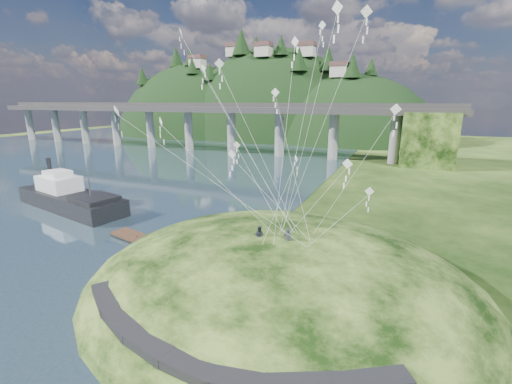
% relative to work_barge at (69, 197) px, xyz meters
% --- Properties ---
extents(ground, '(320.00, 320.00, 0.00)m').
position_rel_work_barge_xyz_m(ground, '(28.18, -10.16, -1.80)').
color(ground, black).
rests_on(ground, ground).
extents(water, '(240.00, 240.00, 0.00)m').
position_rel_work_barge_xyz_m(water, '(-43.82, 19.84, -1.80)').
color(water, '#2D4352').
rests_on(water, ground).
extents(grass_hill, '(36.00, 32.00, 13.00)m').
position_rel_work_barge_xyz_m(grass_hill, '(36.18, -8.16, -3.30)').
color(grass_hill, black).
rests_on(grass_hill, ground).
extents(footpath, '(22.29, 5.84, 0.83)m').
position_rel_work_barge_xyz_m(footpath, '(35.64, -19.90, 0.28)').
color(footpath, black).
rests_on(footpath, ground).
extents(bridge, '(160.00, 11.00, 15.00)m').
position_rel_work_barge_xyz_m(bridge, '(1.72, 59.91, 7.90)').
color(bridge, '#2D2B2B').
rests_on(bridge, ground).
extents(far_ridge, '(153.00, 70.00, 94.50)m').
position_rel_work_barge_xyz_m(far_ridge, '(-15.40, 112.01, -9.24)').
color(far_ridge, black).
rests_on(far_ridge, ground).
extents(work_barge, '(21.23, 9.45, 7.19)m').
position_rel_work_barge_xyz_m(work_barge, '(0.00, 0.00, 0.00)').
color(work_barge, black).
rests_on(work_barge, ground).
extents(wooden_dock, '(13.28, 4.77, 0.94)m').
position_rel_work_barge_xyz_m(wooden_dock, '(20.70, -6.30, -1.39)').
color(wooden_dock, '#372116').
rests_on(wooden_dock, ground).
extents(kite_flyers, '(3.25, 0.73, 1.99)m').
position_rel_work_barge_xyz_m(kite_flyers, '(35.92, -9.69, 4.07)').
color(kite_flyers, '#252932').
rests_on(kite_flyers, ground).
extents(kite_swarm, '(18.94, 13.07, 15.13)m').
position_rel_work_barge_xyz_m(kite_swarm, '(34.70, -7.67, 13.86)').
color(kite_swarm, silver).
rests_on(kite_swarm, ground).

